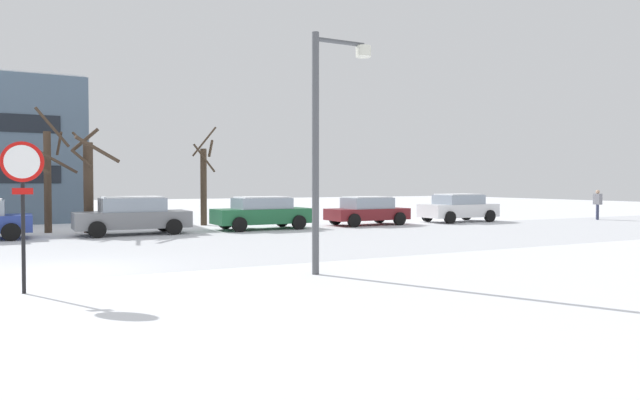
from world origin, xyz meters
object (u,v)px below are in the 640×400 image
(parked_car_green, at_px, (262,213))
(parked_car_white, at_px, (458,208))
(street_lamp, at_px, (326,128))
(parked_car_gray, at_px, (133,215))
(pedestrian_crossing, at_px, (598,202))
(parked_car_maroon, at_px, (367,211))
(stop_sign, at_px, (23,187))

(parked_car_green, bearing_deg, parked_car_white, -0.74)
(street_lamp, bearing_deg, parked_car_green, 76.16)
(parked_car_gray, xyz_separation_m, parked_car_green, (5.57, 0.11, -0.03))
(parked_car_green, xyz_separation_m, pedestrian_crossing, (19.40, -2.28, 0.24))
(parked_car_gray, xyz_separation_m, parked_car_maroon, (11.15, 0.19, -0.06))
(parked_car_maroon, xyz_separation_m, pedestrian_crossing, (13.83, -2.36, 0.27))
(stop_sign, distance_m, street_lamp, 6.27)
(parked_car_green, distance_m, parked_car_white, 11.15)
(parked_car_white, height_order, pedestrian_crossing, pedestrian_crossing)
(parked_car_gray, bearing_deg, parked_car_green, 1.18)
(parked_car_green, height_order, pedestrian_crossing, pedestrian_crossing)
(stop_sign, xyz_separation_m, parked_car_gray, (3.54, 11.57, -1.22))
(stop_sign, xyz_separation_m, pedestrian_crossing, (28.51, 9.41, -1.01))
(parked_car_gray, distance_m, parked_car_green, 5.58)
(parked_car_green, bearing_deg, pedestrian_crossing, -6.71)
(street_lamp, xyz_separation_m, parked_car_maroon, (8.58, 12.29, -2.60))
(parked_car_gray, distance_m, parked_car_maroon, 11.15)
(parked_car_gray, relative_size, parked_car_green, 1.02)
(stop_sign, xyz_separation_m, parked_car_green, (9.11, 11.69, -1.24))
(street_lamp, height_order, parked_car_green, street_lamp)
(parked_car_maroon, bearing_deg, stop_sign, -141.30)
(street_lamp, xyz_separation_m, parked_car_white, (14.16, 12.06, -2.56))
(parked_car_green, xyz_separation_m, parked_car_maroon, (5.57, 0.08, -0.03))
(street_lamp, height_order, parked_car_gray, street_lamp)
(parked_car_white, bearing_deg, parked_car_green, 179.26)
(stop_sign, xyz_separation_m, parked_car_white, (20.26, 11.54, -1.23))
(parked_car_maroon, distance_m, parked_car_white, 5.58)
(pedestrian_crossing, bearing_deg, street_lamp, -156.11)
(parked_car_gray, relative_size, pedestrian_crossing, 2.64)
(parked_car_white, bearing_deg, parked_car_gray, 179.90)
(parked_car_gray, xyz_separation_m, parked_car_white, (16.72, -0.03, -0.01))
(stop_sign, xyz_separation_m, parked_car_maroon, (14.69, 11.77, -1.28))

